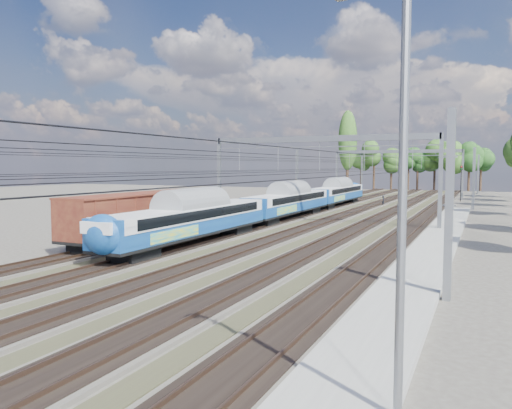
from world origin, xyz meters
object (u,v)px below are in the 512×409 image
at_px(emu_train, 288,198).
at_px(signal_far, 461,179).
at_px(worker, 383,201).
at_px(lamp_post, 398,186).
at_px(signal_near, 399,179).
at_px(freight_boxcar, 139,214).

relative_size(emu_train, signal_far, 10.07).
height_order(emu_train, worker, emu_train).
distance_m(signal_far, lamp_post, 79.10).
relative_size(worker, signal_near, 0.25).
xyz_separation_m(signal_near, lamp_post, (10.50, -69.03, 1.63)).
bearing_deg(signal_far, lamp_post, -82.66).
bearing_deg(signal_far, signal_near, -124.57).
distance_m(emu_train, freight_boxcar, 20.87).
bearing_deg(worker, lamp_post, 176.80).
relative_size(emu_train, worker, 38.79).
bearing_deg(lamp_post, worker, 112.71).
distance_m(worker, lamp_post, 65.67).
distance_m(emu_train, worker, 24.98).
height_order(freight_boxcar, worker, freight_boxcar).
xyz_separation_m(signal_far, lamp_post, (1.93, -79.06, 1.71)).
distance_m(worker, signal_far, 18.07).
relative_size(freight_boxcar, signal_far, 2.41).
height_order(emu_train, signal_near, signal_near).
xyz_separation_m(emu_train, signal_far, (16.04, 38.89, 1.35)).
bearing_deg(signal_far, worker, -118.58).
relative_size(freight_boxcar, worker, 9.29).
bearing_deg(emu_train, signal_near, 75.49).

